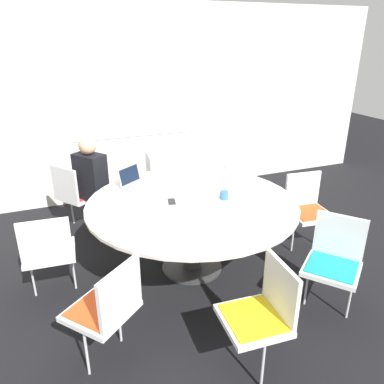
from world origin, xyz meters
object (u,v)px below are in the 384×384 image
chair_2 (107,305)px  chair_3 (262,310)px  chair_0 (75,192)px  chair_1 (48,249)px  coffee_cup (224,195)px  chair_4 (334,258)px  laptop (134,181)px  person_0 (92,178)px  chair_6 (241,181)px  cell_phone (172,201)px  chair_7 (159,179)px  chair_5 (307,206)px

chair_2 → chair_3: same height
chair_0 → chair_1: (-0.35, -1.28, 0.00)m
coffee_cup → chair_2: bearing=-147.3°
chair_4 → laptop: bearing=0.6°
chair_0 → person_0: 0.32m
chair_0 → chair_1: same height
chair_3 → chair_4: size_ratio=1.00×
chair_6 → chair_4: bearing=48.3°
chair_0 → chair_4: same height
chair_0 → person_0: person_0 is taller
chair_0 → coffee_cup: size_ratio=10.19×
chair_4 → cell_phone: chair_4 is taller
chair_7 → person_0: person_0 is taller
chair_1 → chair_5: 2.71m
chair_1 → cell_phone: size_ratio=5.60×
chair_3 → chair_6: same height
chair_0 → person_0: bearing=19.0°
chair_3 → laptop: bearing=15.4°
chair_3 → laptop: 2.03m
chair_5 → chair_7: 1.90m
chair_1 → chair_6: 2.53m
chair_7 → cell_phone: bearing=-5.5°
person_0 → cell_phone: person_0 is taller
chair_3 → chair_7: 2.71m
coffee_cup → chair_6: bearing=52.6°
chair_6 → chair_7: (-0.95, 0.48, 0.00)m
chair_0 → chair_5: size_ratio=1.00×
chair_5 → chair_6: (-0.32, 0.94, 0.00)m
chair_4 → person_0: person_0 is taller
chair_7 → cell_phone: chair_7 is taller
chair_4 → chair_6: 1.90m
chair_3 → chair_7: same height
chair_0 → chair_1: bearing=-50.3°
chair_4 → person_0: bearing=-0.7°
chair_0 → chair_6: size_ratio=1.00×
cell_phone → chair_7: bearing=78.2°
person_0 → laptop: bearing=-1.3°
chair_4 → laptop: laptop is taller
chair_2 → person_0: person_0 is taller
chair_2 → chair_7: bearing=25.0°
coffee_cup → cell_phone: bearing=165.7°
laptop → chair_7: bearing=20.7°
chair_4 → chair_5: same height
chair_2 → coffee_cup: (1.32, 0.85, 0.29)m
laptop → person_0: bearing=88.7°
chair_3 → laptop: (-0.40, 1.97, 0.30)m
chair_0 → laptop: laptop is taller
person_0 → chair_6: bearing=46.1°
chair_7 → person_0: 0.92m
chair_5 → chair_4: bearing=69.8°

